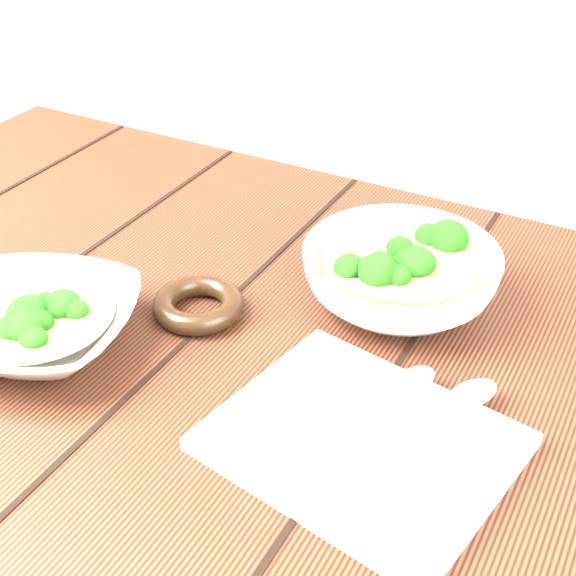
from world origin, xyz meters
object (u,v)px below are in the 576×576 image
at_px(table, 216,428).
at_px(trivet, 199,304).
at_px(soup_bowl_front, 36,323).
at_px(soup_bowl_back, 400,274).
at_px(napkin, 361,442).

distance_m(table, trivet, 0.14).
bearing_deg(soup_bowl_front, trivet, 46.85).
xyz_separation_m(table, trivet, (-0.03, 0.03, 0.13)).
relative_size(soup_bowl_back, trivet, 2.74).
distance_m(table, soup_bowl_back, 0.26).
xyz_separation_m(soup_bowl_front, trivet, (0.11, 0.12, -0.01)).
bearing_deg(soup_bowl_back, soup_bowl_front, -140.50).
height_order(table, napkin, napkin).
bearing_deg(trivet, soup_bowl_front, -133.15).
height_order(soup_bowl_front, trivet, soup_bowl_front).
height_order(table, soup_bowl_back, soup_bowl_back).
bearing_deg(table, trivet, 136.51).
xyz_separation_m(table, soup_bowl_front, (-0.15, -0.09, 0.15)).
relative_size(table, napkin, 5.06).
height_order(table, soup_bowl_front, soup_bowl_front).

